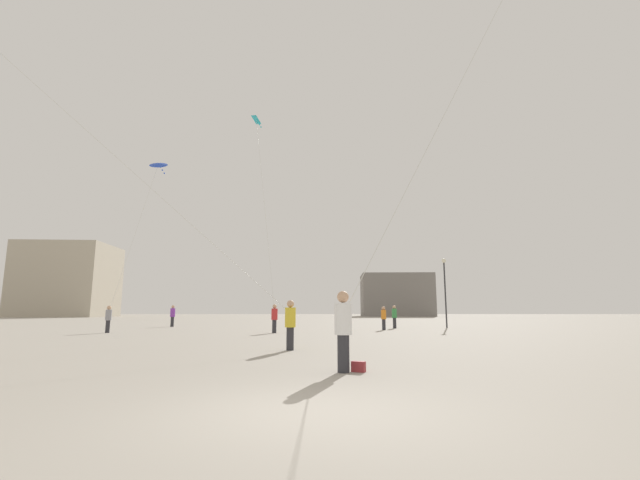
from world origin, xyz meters
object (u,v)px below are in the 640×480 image
at_px(person_in_white, 343,327).
at_px(building_left_hall, 68,280).
at_px(person_in_yellow, 290,323).
at_px(kite_cyan_delta, 257,126).
at_px(person_in_red, 274,317).
at_px(lamppost_east, 445,282).
at_px(handbag_beside_flyer, 358,367).
at_px(person_in_green, 394,316).
at_px(person_in_purple, 173,315).
at_px(person_in_orange, 384,317).
at_px(building_centre_hall, 396,295).
at_px(kite_cobalt_diamond, 158,165).
at_px(person_in_grey, 108,318).

xyz_separation_m(person_in_white, building_left_hall, (-55.73, 81.66, 6.70)).
height_order(person_in_yellow, kite_cyan_delta, kite_cyan_delta).
relative_size(person_in_red, lamppost_east, 0.32).
relative_size(building_left_hall, handbag_beside_flyer, 56.63).
bearing_deg(kite_cyan_delta, person_in_white, -74.20).
distance_m(person_in_green, handbag_beside_flyer, 24.51).
height_order(person_in_purple, handbag_beside_flyer, person_in_purple).
relative_size(person_in_white, person_in_orange, 1.10).
bearing_deg(building_centre_hall, building_left_hall, -172.74).
relative_size(person_in_yellow, kite_cyan_delta, 0.13).
distance_m(person_in_white, handbag_beside_flyer, 0.97).
bearing_deg(kite_cyan_delta, person_in_red, -35.01).
bearing_deg(kite_cyan_delta, kite_cobalt_diamond, -178.67).
xyz_separation_m(person_in_white, handbag_beside_flyer, (0.35, 0.10, -0.90)).
xyz_separation_m(person_in_green, kite_cyan_delta, (-10.20, -6.01, 13.20)).
distance_m(person_in_yellow, person_in_orange, 16.59).
bearing_deg(person_in_white, lamppost_east, 119.92).
height_order(person_in_green, person_in_purple, person_in_purple).
bearing_deg(building_centre_hall, person_in_grey, -112.38).
height_order(building_left_hall, building_centre_hall, building_left_hall).
distance_m(person_in_grey, kite_cobalt_diamond, 10.63).
relative_size(person_in_purple, person_in_yellow, 1.04).
bearing_deg(building_centre_hall, kite_cobalt_diamond, -111.13).
bearing_deg(person_in_purple, person_in_white, 119.02).
relative_size(person_in_white, handbag_beside_flyer, 5.80).
height_order(person_in_green, handbag_beside_flyer, person_in_green).
distance_m(person_in_green, person_in_purple, 18.81).
relative_size(person_in_green, person_in_orange, 1.06).
xyz_separation_m(person_in_yellow, person_in_grey, (-12.41, 11.66, -0.04)).
bearing_deg(person_in_yellow, person_in_white, -114.19).
bearing_deg(person_in_grey, building_left_hall, -15.86).
height_order(person_in_grey, building_centre_hall, building_centre_hall).
height_order(person_in_white, person_in_orange, person_in_white).
bearing_deg(kite_cyan_delta, building_left_hall, 128.54).
relative_size(person_in_grey, person_in_orange, 1.01).
distance_m(person_in_green, person_in_grey, 20.40).
height_order(person_in_orange, building_centre_hall, building_centre_hall).
height_order(person_in_grey, lamppost_east, lamppost_east).
distance_m(person_in_grey, lamppost_east, 24.88).
relative_size(building_centre_hall, handbag_beside_flyer, 50.90).
height_order(person_in_orange, kite_cobalt_diamond, kite_cobalt_diamond).
relative_size(person_in_purple, person_in_grey, 1.08).
bearing_deg(person_in_purple, person_in_yellow, 121.22).
height_order(person_in_purple, person_in_red, person_in_purple).
height_order(person_in_purple, person_in_grey, person_in_purple).
bearing_deg(person_in_orange, person_in_grey, 137.31).
height_order(building_centre_hall, handbag_beside_flyer, building_centre_hall).
distance_m(person_in_orange, lamppost_east, 7.30).
bearing_deg(person_in_yellow, lamppost_east, 19.27).
bearing_deg(person_in_yellow, person_in_grey, 95.62).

